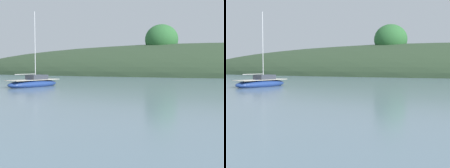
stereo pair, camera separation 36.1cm
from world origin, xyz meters
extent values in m
ellipsoid|color=#2D422B|center=(0.00, 82.10, 0.00)|extent=(150.00, 36.00, 16.57)
ellipsoid|color=#2D6633|center=(-8.79, 79.65, 9.35)|extent=(8.65, 7.86, 7.86)
ellipsoid|color=navy|center=(-14.41, 29.88, 0.33)|extent=(4.46, 7.91, 1.20)
cube|color=beige|center=(-14.41, 29.88, 0.87)|extent=(4.10, 7.28, 0.06)
cube|color=#333842|center=(-14.25, 30.46, 1.18)|extent=(2.24, 2.76, 0.62)
cylinder|color=silver|center=(-14.31, 30.25, 5.17)|extent=(0.09, 0.09, 8.59)
cylinder|color=silver|center=(-14.73, 28.73, 1.61)|extent=(0.91, 3.06, 0.07)
camera|label=1|loc=(9.49, -5.01, 2.80)|focal=52.29mm
camera|label=2|loc=(9.82, -4.88, 2.80)|focal=52.29mm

